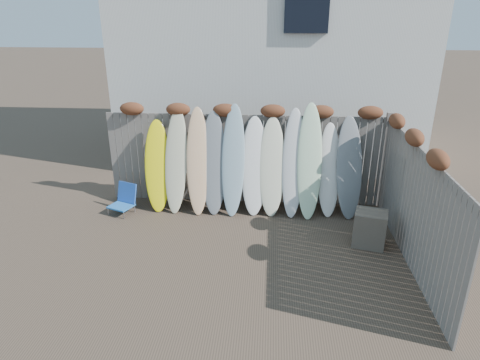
# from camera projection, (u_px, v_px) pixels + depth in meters

# --- Properties ---
(ground) EXTENTS (80.00, 80.00, 0.00)m
(ground) POSITION_uv_depth(u_px,v_px,m) (235.00, 258.00, 7.55)
(ground) COLOR #493A2D
(back_fence) EXTENTS (6.05, 0.28, 2.24)m
(back_fence) POSITION_uv_depth(u_px,v_px,m) (247.00, 152.00, 9.31)
(back_fence) COLOR slate
(back_fence) RESTS_ON ground
(right_fence) EXTENTS (0.28, 4.40, 2.24)m
(right_fence) POSITION_uv_depth(u_px,v_px,m) (414.00, 198.00, 7.15)
(right_fence) COLOR slate
(right_fence) RESTS_ON ground
(house) EXTENTS (8.50, 5.50, 6.33)m
(house) POSITION_uv_depth(u_px,v_px,m) (271.00, 41.00, 12.31)
(house) COLOR silver
(house) RESTS_ON ground
(beach_chair) EXTENTS (0.62, 0.63, 0.62)m
(beach_chair) POSITION_uv_depth(u_px,v_px,m) (124.00, 199.00, 9.16)
(beach_chair) COLOR blue
(beach_chair) RESTS_ON ground
(wooden_crate) EXTENTS (0.67, 0.61, 0.66)m
(wooden_crate) POSITION_uv_depth(u_px,v_px,m) (370.00, 229.00, 7.86)
(wooden_crate) COLOR brown
(wooden_crate) RESTS_ON ground
(lattice_panel) EXTENTS (0.23, 1.08, 1.63)m
(lattice_panel) POSITION_uv_depth(u_px,v_px,m) (401.00, 191.00, 8.26)
(lattice_panel) COLOR brown
(lattice_panel) RESTS_ON ground
(surfboard_0) EXTENTS (0.61, 0.73, 1.91)m
(surfboard_0) POSITION_uv_depth(u_px,v_px,m) (157.00, 166.00, 9.13)
(surfboard_0) COLOR #FFEF0C
(surfboard_0) RESTS_ON ground
(surfboard_1) EXTENTS (0.53, 0.79, 2.16)m
(surfboard_1) POSITION_uv_depth(u_px,v_px,m) (176.00, 161.00, 9.05)
(surfboard_1) COLOR beige
(surfboard_1) RESTS_ON ground
(surfboard_2) EXTENTS (0.53, 0.81, 2.20)m
(surfboard_2) POSITION_uv_depth(u_px,v_px,m) (198.00, 161.00, 8.99)
(surfboard_2) COLOR tan
(surfboard_2) RESTS_ON ground
(surfboard_3) EXTENTS (0.57, 0.78, 2.12)m
(surfboard_3) POSITION_uv_depth(u_px,v_px,m) (214.00, 163.00, 9.00)
(surfboard_3) COLOR slate
(surfboard_3) RESTS_ON ground
(surfboard_4) EXTENTS (0.51, 0.81, 2.27)m
(surfboard_4) POSITION_uv_depth(u_px,v_px,m) (233.00, 161.00, 8.92)
(surfboard_4) COLOR #92B0BE
(surfboard_4) RESTS_ON ground
(surfboard_5) EXTENTS (0.56, 0.73, 2.02)m
(surfboard_5) POSITION_uv_depth(u_px,v_px,m) (254.00, 166.00, 8.97)
(surfboard_5) COLOR white
(surfboard_5) RESTS_ON ground
(surfboard_6) EXTENTS (0.55, 0.72, 2.01)m
(surfboard_6) POSITION_uv_depth(u_px,v_px,m) (272.00, 167.00, 8.94)
(surfboard_6) COLOR #ECEBC8
(surfboard_6) RESTS_ON ground
(surfboard_7) EXTENTS (0.49, 0.80, 2.20)m
(surfboard_7) POSITION_uv_depth(u_px,v_px,m) (293.00, 163.00, 8.87)
(surfboard_7) COLOR silver
(surfboard_7) RESTS_ON ground
(surfboard_8) EXTENTS (0.50, 0.81, 2.32)m
(surfboard_8) POSITION_uv_depth(u_px,v_px,m) (310.00, 162.00, 8.79)
(surfboard_8) COLOR #CDF3C5
(surfboard_8) RESTS_ON ground
(surfboard_9) EXTENTS (0.48, 0.69, 1.90)m
(surfboard_9) POSITION_uv_depth(u_px,v_px,m) (329.00, 170.00, 8.91)
(surfboard_9) COLOR white
(surfboard_9) RESTS_ON ground
(surfboard_10) EXTENTS (0.61, 0.78, 2.06)m
(surfboard_10) POSITION_uv_depth(u_px,v_px,m) (349.00, 168.00, 8.81)
(surfboard_10) COLOR slate
(surfboard_10) RESTS_ON ground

